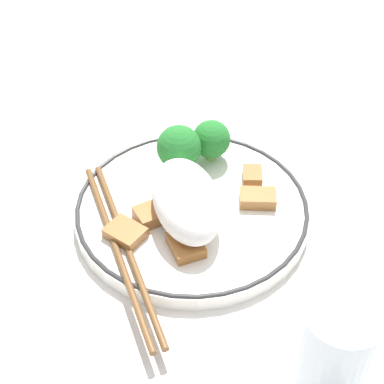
{
  "coord_description": "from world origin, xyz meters",
  "views": [
    {
      "loc": [
        0.47,
        -0.12,
        0.48
      ],
      "look_at": [
        0.0,
        0.0,
        0.04
      ],
      "focal_mm": 60.0,
      "sensor_mm": 36.0,
      "label": 1
    }
  ],
  "objects_px": {
    "broccoli_back_left": "(211,139)",
    "chopsticks": "(122,248)",
    "drinking_glass": "(334,358)",
    "broccoli_back_center": "(182,147)",
    "plate": "(192,210)"
  },
  "relations": [
    {
      "from": "broccoli_back_left",
      "to": "drinking_glass",
      "type": "height_order",
      "value": "drinking_glass"
    },
    {
      "from": "drinking_glass",
      "to": "plate",
      "type": "bearing_deg",
      "value": -166.39
    },
    {
      "from": "broccoli_back_center",
      "to": "broccoli_back_left",
      "type": "bearing_deg",
      "value": 109.03
    },
    {
      "from": "drinking_glass",
      "to": "broccoli_back_center",
      "type": "bearing_deg",
      "value": -169.73
    },
    {
      "from": "broccoli_back_left",
      "to": "chopsticks",
      "type": "bearing_deg",
      "value": -46.29
    },
    {
      "from": "plate",
      "to": "chopsticks",
      "type": "xyz_separation_m",
      "value": [
        0.04,
        -0.08,
        0.01
      ]
    },
    {
      "from": "broccoli_back_center",
      "to": "chopsticks",
      "type": "relative_size",
      "value": 0.23
    },
    {
      "from": "broccoli_back_center",
      "to": "drinking_glass",
      "type": "bearing_deg",
      "value": 10.27
    },
    {
      "from": "plate",
      "to": "chopsticks",
      "type": "distance_m",
      "value": 0.09
    },
    {
      "from": "drinking_glass",
      "to": "broccoli_back_left",
      "type": "bearing_deg",
      "value": -177.02
    },
    {
      "from": "plate",
      "to": "chopsticks",
      "type": "height_order",
      "value": "chopsticks"
    },
    {
      "from": "broccoli_back_center",
      "to": "drinking_glass",
      "type": "height_order",
      "value": "drinking_glass"
    },
    {
      "from": "plate",
      "to": "drinking_glass",
      "type": "bearing_deg",
      "value": 13.61
    },
    {
      "from": "broccoli_back_left",
      "to": "broccoli_back_center",
      "type": "height_order",
      "value": "broccoli_back_center"
    },
    {
      "from": "broccoli_back_left",
      "to": "chopsticks",
      "type": "height_order",
      "value": "broccoli_back_left"
    }
  ]
}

